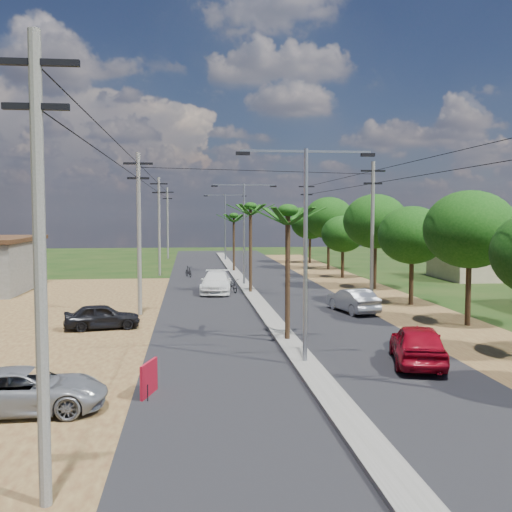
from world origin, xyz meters
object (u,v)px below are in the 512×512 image
at_px(car_parked_dark, 102,317).
at_px(roadside_sign, 149,379).
at_px(car_silver_mid, 353,301).
at_px(car_white_far, 216,283).
at_px(car_parked_silver, 26,392).
at_px(car_red_near, 418,345).

bearing_deg(car_parked_dark, roadside_sign, -174.63).
relative_size(car_silver_mid, car_white_far, 0.80).
bearing_deg(roadside_sign, car_parked_silver, -143.00).
bearing_deg(car_red_near, roadside_sign, 30.25).
distance_m(car_parked_dark, roadside_sign, 11.51).
distance_m(car_red_near, car_silver_mid, 11.91).
bearing_deg(car_red_near, car_parked_silver, 31.42).
bearing_deg(roadside_sign, car_parked_dark, 121.78).
relative_size(car_silver_mid, roadside_sign, 3.25).
xyz_separation_m(car_white_far, roadside_sign, (-3.13, -23.90, -0.21)).
relative_size(car_white_far, roadside_sign, 4.05).
bearing_deg(car_white_far, car_silver_mid, -46.23).
xyz_separation_m(car_silver_mid, car_parked_dark, (-13.49, -3.50, -0.07)).
xyz_separation_m(car_silver_mid, car_white_far, (-7.37, 9.28, 0.07)).
distance_m(car_white_far, car_parked_silver, 25.96).
xyz_separation_m(car_red_near, car_parked_silver, (-13.04, -3.98, -0.14)).
bearing_deg(roadside_sign, car_white_far, 99.26).
xyz_separation_m(car_red_near, car_white_far, (-6.56, 21.16, -0.02)).
bearing_deg(car_parked_silver, car_parked_dark, -3.52).
height_order(car_parked_silver, car_parked_dark, car_parked_silver).
bearing_deg(car_parked_silver, car_silver_mid, -43.00).
distance_m(car_red_near, car_parked_dark, 15.19).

